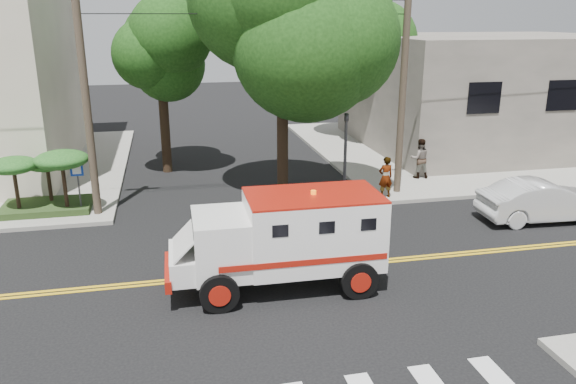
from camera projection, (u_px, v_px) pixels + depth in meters
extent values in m
plane|color=black|center=(278.00, 271.00, 16.38)|extent=(100.00, 100.00, 0.00)
cube|color=gray|center=(465.00, 147.00, 31.69)|extent=(17.00, 17.00, 0.15)
cube|color=#615B53|center=(490.00, 90.00, 31.54)|extent=(14.00, 12.00, 6.00)
cylinder|color=#382D23|center=(86.00, 95.00, 19.49)|extent=(0.28, 0.28, 9.00)
cylinder|color=#382D23|center=(403.00, 86.00, 22.09)|extent=(0.28, 0.28, 9.00)
cylinder|color=black|center=(282.00, 114.00, 21.70)|extent=(0.44, 0.44, 7.00)
sphere|color=#13330E|center=(282.00, 20.00, 20.65)|extent=(5.32, 5.32, 5.32)
sphere|color=#13330E|center=(318.00, 3.00, 20.00)|extent=(4.56, 4.56, 4.56)
cylinder|color=black|center=(164.00, 113.00, 26.12)|extent=(0.44, 0.44, 5.60)
sphere|color=#13330E|center=(160.00, 52.00, 25.28)|extent=(3.92, 3.92, 3.92)
sphere|color=#13330E|center=(179.00, 42.00, 24.80)|extent=(3.36, 3.36, 3.36)
cylinder|color=black|center=(368.00, 92.00, 32.13)|extent=(0.44, 0.44, 5.95)
sphere|color=#13330E|center=(370.00, 38.00, 31.25)|extent=(4.20, 4.20, 4.20)
sphere|color=#13330E|center=(390.00, 30.00, 30.74)|extent=(3.60, 3.60, 3.60)
cylinder|color=#3F3F42|center=(345.00, 159.00, 21.83)|extent=(0.12, 0.12, 3.60)
imported|color=#3F3F42|center=(346.00, 125.00, 21.43)|extent=(0.15, 0.18, 0.90)
cylinder|color=#3F3F42|center=(79.00, 191.00, 20.60)|extent=(0.06, 0.06, 2.00)
cube|color=#0C33A5|center=(77.00, 170.00, 20.30)|extent=(0.45, 0.03, 0.45)
cube|color=#1E3314|center=(47.00, 207.00, 21.11)|extent=(3.20, 2.00, 0.24)
cylinder|color=black|center=(16.00, 188.00, 20.38)|extent=(0.14, 0.14, 1.52)
ellipsoid|color=#144416|center=(13.00, 165.00, 20.13)|extent=(1.73, 1.73, 0.60)
cylinder|color=black|center=(49.00, 183.00, 21.26)|extent=(0.14, 0.14, 1.36)
ellipsoid|color=#144416|center=(47.00, 164.00, 21.03)|extent=(1.55, 1.55, 0.54)
cylinder|color=black|center=(65.00, 185.00, 20.52)|extent=(0.14, 0.14, 1.68)
ellipsoid|color=#144416|center=(62.00, 160.00, 20.24)|extent=(1.91, 1.91, 0.66)
cube|color=white|center=(313.00, 230.00, 15.14)|extent=(3.59, 2.15, 1.92)
cube|color=white|center=(222.00, 243.00, 14.72)|extent=(1.49, 2.03, 1.55)
cube|color=black|center=(193.00, 231.00, 14.46)|extent=(0.07, 1.56, 0.64)
cube|color=white|center=(186.00, 262.00, 14.67)|extent=(0.85, 1.84, 0.64)
cube|color=#9C160C|center=(168.00, 272.00, 14.65)|extent=(0.19, 1.97, 0.32)
cube|color=#9C160C|center=(313.00, 195.00, 14.84)|extent=(3.59, 2.15, 0.05)
cylinder|color=black|center=(219.00, 293.00, 14.00)|extent=(1.01, 0.31, 1.01)
cylinder|color=black|center=(213.00, 260.00, 15.92)|extent=(1.01, 0.31, 1.01)
cylinder|color=black|center=(359.00, 280.00, 14.70)|extent=(1.01, 0.31, 1.01)
cylinder|color=black|center=(337.00, 250.00, 16.62)|extent=(1.01, 0.31, 1.01)
imported|color=#BBBBBB|center=(543.00, 201.00, 20.25)|extent=(4.62, 1.83, 1.50)
imported|color=gray|center=(386.00, 177.00, 22.37)|extent=(0.65, 0.46, 1.68)
imported|color=gray|center=(420.00, 158.00, 25.09)|extent=(0.95, 0.79, 1.78)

